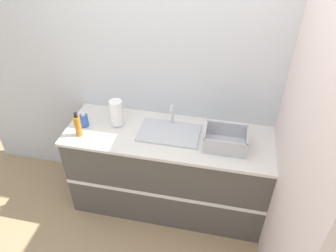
{
  "coord_description": "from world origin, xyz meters",
  "views": [
    {
      "loc": [
        0.45,
        -1.88,
        2.74
      ],
      "look_at": [
        -0.0,
        0.28,
        1.03
      ],
      "focal_mm": 35.0,
      "sensor_mm": 36.0,
      "label": 1
    }
  ],
  "objects_px": {
    "dish_rack": "(225,141)",
    "bottle_blue": "(84,120)",
    "sink": "(169,132)",
    "paper_towel_roll": "(116,113)",
    "bottle_amber": "(78,126)"
  },
  "relations": [
    {
      "from": "paper_towel_roll",
      "to": "dish_rack",
      "type": "relative_size",
      "value": 0.71
    },
    {
      "from": "bottle_blue",
      "to": "bottle_amber",
      "type": "height_order",
      "value": "bottle_amber"
    },
    {
      "from": "sink",
      "to": "dish_rack",
      "type": "bearing_deg",
      "value": -7.76
    },
    {
      "from": "bottle_blue",
      "to": "bottle_amber",
      "type": "relative_size",
      "value": 0.6
    },
    {
      "from": "sink",
      "to": "bottle_amber",
      "type": "relative_size",
      "value": 2.23
    },
    {
      "from": "paper_towel_roll",
      "to": "bottle_blue",
      "type": "relative_size",
      "value": 1.76
    },
    {
      "from": "bottle_amber",
      "to": "bottle_blue",
      "type": "bearing_deg",
      "value": 93.15
    },
    {
      "from": "paper_towel_roll",
      "to": "bottle_blue",
      "type": "xyz_separation_m",
      "value": [
        -0.28,
        -0.08,
        -0.07
      ]
    },
    {
      "from": "dish_rack",
      "to": "bottle_blue",
      "type": "xyz_separation_m",
      "value": [
        -1.27,
        0.02,
        0.01
      ]
    },
    {
      "from": "dish_rack",
      "to": "bottle_blue",
      "type": "relative_size",
      "value": 2.48
    },
    {
      "from": "paper_towel_roll",
      "to": "dish_rack",
      "type": "distance_m",
      "value": 0.99
    },
    {
      "from": "dish_rack",
      "to": "bottle_amber",
      "type": "xyz_separation_m",
      "value": [
        -1.26,
        -0.12,
        0.05
      ]
    },
    {
      "from": "sink",
      "to": "dish_rack",
      "type": "distance_m",
      "value": 0.5
    },
    {
      "from": "sink",
      "to": "bottle_blue",
      "type": "height_order",
      "value": "sink"
    },
    {
      "from": "sink",
      "to": "dish_rack",
      "type": "relative_size",
      "value": 1.51
    }
  ]
}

